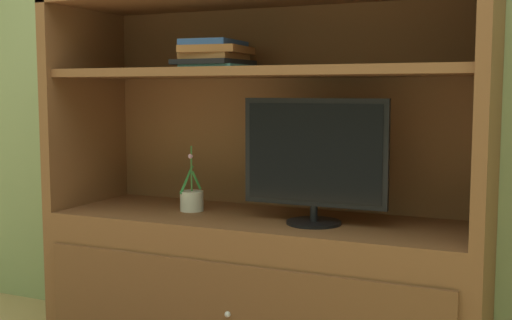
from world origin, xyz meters
name	(u,v)px	position (x,y,z in m)	size (l,w,h in m)	color
painted_rear_wall	(291,47)	(0.00, 0.75, 1.40)	(6.00, 0.10, 2.80)	#8C9E6B
media_console	(261,252)	(0.00, 0.41, 0.50)	(1.87, 0.63, 1.61)	brown
tv_monitor	(314,158)	(0.26, 0.35, 0.93)	(0.60, 0.22, 0.51)	black
potted_plant	(192,200)	(-0.34, 0.40, 0.71)	(0.11, 0.11, 0.29)	beige
magazine_stack	(216,55)	(-0.21, 0.40, 1.35)	(0.30, 0.31, 0.12)	teal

